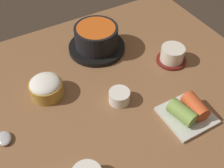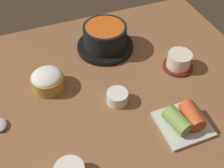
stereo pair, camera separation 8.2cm
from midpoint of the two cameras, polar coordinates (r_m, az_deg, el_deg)
dining_table at (r=85.54cm, az=1.00°, el=-1.43°), size 100.00×76.00×2.00cm
stone_pot at (r=95.96cm, az=1.06°, el=9.12°), size 19.24×19.24×8.94cm
rice_bowl at (r=84.17cm, az=-10.19°, el=0.68°), size 9.74×9.74×6.14cm
tea_cup_with_saucer at (r=92.81cm, az=15.93°, el=4.29°), size 9.68×9.68×5.57cm
banchan_cup_center at (r=80.04cm, az=4.01°, el=-2.79°), size 6.09×6.09×3.67cm
kimchi_plate at (r=77.99cm, az=17.30°, el=-7.16°), size 12.75×12.75×5.34cm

